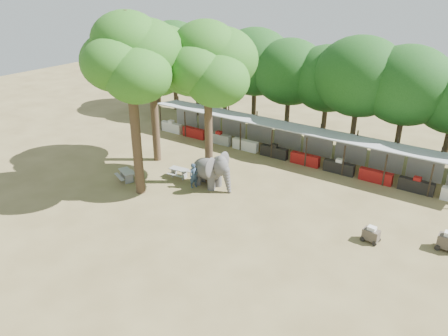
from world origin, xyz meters
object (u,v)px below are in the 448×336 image
Objects in this scene: elephant at (212,170)px; yard_tree_back at (208,64)px; yard_tree_center at (130,58)px; yard_tree_left at (151,58)px; picnic_table_near at (127,174)px; picnic_table_far at (179,172)px; handler at (194,176)px; cart_front at (371,234)px; cart_back at (448,241)px.

yard_tree_back is at bearing 141.95° from elephant.
yard_tree_center reaches higher than yard_tree_back.
yard_tree_back is at bearing -9.46° from yard_tree_left.
yard_tree_back is 10.08m from picnic_table_near.
yard_tree_center is at bearing -109.46° from picnic_table_far.
handler is 5.17m from picnic_table_near.
yard_tree_left is at bearing 149.27° from picnic_table_far.
elephant is at bearing 41.94° from yard_tree_center.
yard_tree_left is 9.77m from elephant.
handler is (2.74, 2.53, -8.30)m from yard_tree_center.
yard_tree_back reaches higher than handler.
yard_tree_left is 3.22× the size of elephant.
handler is 12.55m from cart_front.
handler is at bearing -135.75° from elephant.
yard_tree_left is 5.65× the size of picnic_table_near.
picnic_table_near is (-4.77, -1.93, -0.41)m from handler.
picnic_table_far is at bearing 75.79° from yard_tree_center.
yard_tree_left is 8.92m from picnic_table_near.
picnic_table_far is (3.81, -1.82, -7.73)m from yard_tree_left.
yard_tree_left is at bearing 91.95° from handler.
yard_tree_center is 3.52× the size of elephant.
elephant is 1.88× the size of handler.
picnic_table_near is at bearing -169.26° from cart_back.
yard_tree_left is at bearing 179.35° from cart_front.
yard_tree_left reaches higher than elephant.
yard_tree_center reaches higher than picnic_table_far.
cart_front is at bearing -6.94° from yard_tree_left.
yard_tree_back reaches higher than picnic_table_far.
yard_tree_center reaches higher than cart_back.
cart_back is (22.02, -0.68, -7.64)m from yard_tree_left.
yard_tree_center is at bearing -133.55° from elephant.
cart_back is (18.21, 1.13, 0.09)m from picnic_table_far.
yard_tree_back is (6.00, -1.00, 0.34)m from yard_tree_left.
picnic_table_near is at bearing -142.90° from picnic_table_far.
picnic_table_near is 1.27× the size of picnic_table_far.
picnic_table_near is at bearing 137.27° from handler.
handler is (5.74, -2.47, -7.29)m from yard_tree_left.
yard_tree_center reaches higher than elephant.
handler reaches higher than cart_back.
cart_back is at bearing -1.78° from yard_tree_left.
yard_tree_left is 5.92m from yard_tree_center.
yard_tree_left is at bearing 178.95° from cart_back.
yard_tree_back reaches higher than yard_tree_left.
cart_back is (16.28, 1.79, -0.36)m from handler.
elephant is 3.25× the size of cart_front.
picnic_table_near reaches higher than picnic_table_far.
cart_front is at bearing 30.83° from picnic_table_near.
cart_front is (12.54, 0.25, -0.44)m from handler.
elephant is 1.75× the size of picnic_table_near.
handler is at bearing -23.30° from yard_tree_left.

